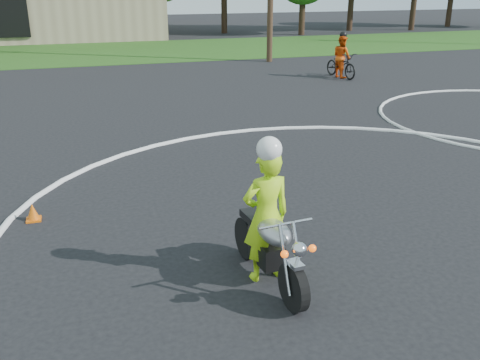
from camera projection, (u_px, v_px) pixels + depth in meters
name	position (u px, v px, depth m)	size (l,w,h in m)	color
grass_strip	(150.00, 51.00, 30.36)	(120.00, 10.00, 0.02)	#1E4714
course_markings	(427.00, 180.00, 10.77)	(19.05, 19.05, 0.12)	silver
primary_motorcycle	(270.00, 247.00, 6.99)	(0.72, 2.05, 1.08)	black
rider_primary_grp	(266.00, 212.00, 6.95)	(0.70, 0.49, 2.00)	#ADE618
rider_second_grp	(341.00, 61.00, 21.90)	(0.94, 2.01, 1.86)	black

